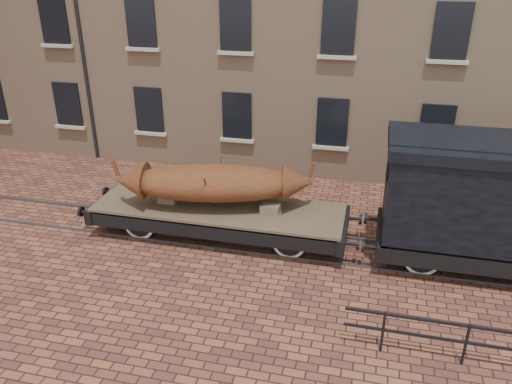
# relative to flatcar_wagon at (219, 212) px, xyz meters

# --- Properties ---
(ground) EXTENTS (90.00, 90.00, 0.00)m
(ground) POSITION_rel_flatcar_wagon_xyz_m (1.70, -0.00, -0.76)
(ground) COLOR #502B24
(rail_track) EXTENTS (30.00, 1.52, 0.06)m
(rail_track) POSITION_rel_flatcar_wagon_xyz_m (1.70, -0.00, -0.73)
(rail_track) COLOR #59595E
(rail_track) RESTS_ON ground
(flatcar_wagon) EXTENTS (8.12, 2.20, 1.23)m
(flatcar_wagon) POSITION_rel_flatcar_wagon_xyz_m (0.00, 0.00, 0.00)
(flatcar_wagon) COLOR brown
(flatcar_wagon) RESTS_ON ground
(iron_boat) EXTENTS (5.67, 2.53, 1.40)m
(iron_boat) POSITION_rel_flatcar_wagon_xyz_m (-0.12, 0.00, 0.94)
(iron_boat) COLOR brown
(iron_boat) RESTS_ON flatcar_wagon
(goods_van) EXTENTS (6.79, 2.47, 3.51)m
(goods_van) POSITION_rel_flatcar_wagon_xyz_m (7.51, -0.00, 1.44)
(goods_van) COLOR black
(goods_van) RESTS_ON ground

